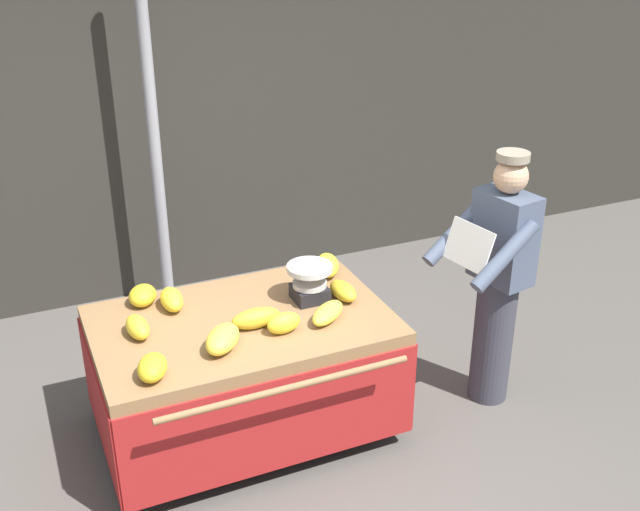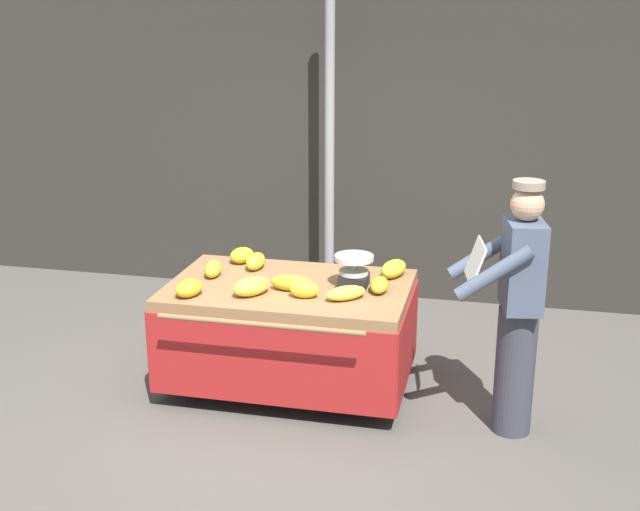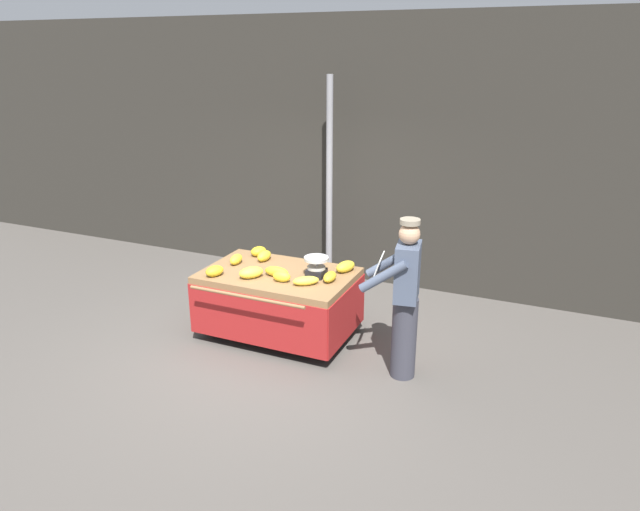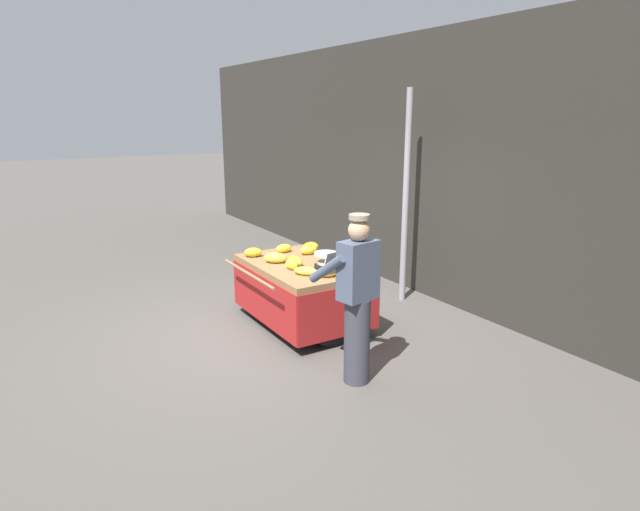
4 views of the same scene
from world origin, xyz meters
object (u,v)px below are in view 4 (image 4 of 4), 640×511
(banana_bunch_3, at_px, (284,248))
(banana_bunch_9, at_px, (253,252))
(street_pole, at_px, (406,198))
(banana_bunch_4, at_px, (309,250))
(banana_cart, at_px, (302,280))
(banana_bunch_8, at_px, (306,271))
(banana_bunch_1, at_px, (275,258))
(weighing_scale, at_px, (326,262))
(banana_bunch_6, at_px, (357,268))
(banana_bunch_7, at_px, (292,264))
(banana_bunch_0, at_px, (330,272))
(banana_bunch_5, at_px, (295,261))
(vendor_person, at_px, (357,299))
(banana_bunch_2, at_px, (311,246))

(banana_bunch_3, distance_m, banana_bunch_9, 0.44)
(street_pole, distance_m, banana_bunch_4, 1.56)
(banana_cart, bearing_deg, banana_bunch_8, -24.87)
(banana_bunch_1, bearing_deg, banana_bunch_9, -164.23)
(weighing_scale, bearing_deg, banana_bunch_4, 163.96)
(street_pole, height_order, banana_bunch_6, street_pole)
(banana_bunch_1, xyz_separation_m, banana_bunch_3, (-0.40, 0.33, -0.01))
(banana_bunch_4, relative_size, banana_bunch_7, 1.20)
(banana_cart, distance_m, banana_bunch_1, 0.44)
(banana_bunch_0, xyz_separation_m, banana_bunch_5, (-0.61, -0.12, 0.01))
(banana_bunch_4, height_order, vendor_person, vendor_person)
(banana_bunch_5, bearing_deg, banana_bunch_2, 135.02)
(banana_bunch_0, distance_m, banana_bunch_1, 0.90)
(banana_bunch_0, distance_m, banana_bunch_2, 1.22)
(banana_bunch_9, xyz_separation_m, vendor_person, (2.21, 0.09, 0.00))
(banana_bunch_5, height_order, vendor_person, vendor_person)
(banana_bunch_2, xyz_separation_m, vendor_person, (2.09, -0.71, 0.00))
(banana_bunch_0, bearing_deg, banana_bunch_5, -169.27)
(banana_cart, bearing_deg, banana_bunch_4, 139.31)
(banana_bunch_7, relative_size, banana_bunch_8, 0.70)
(banana_bunch_7, distance_m, vendor_person, 1.43)
(banana_bunch_1, relative_size, banana_bunch_6, 1.03)
(vendor_person, bearing_deg, banana_bunch_7, 177.81)
(banana_bunch_8, height_order, vendor_person, vendor_person)
(banana_bunch_4, bearing_deg, banana_bunch_3, -136.86)
(banana_bunch_7, height_order, banana_bunch_9, banana_bunch_7)
(banana_bunch_8, xyz_separation_m, vendor_person, (1.14, -0.08, 0.02))
(street_pole, relative_size, banana_bunch_6, 10.59)
(banana_bunch_0, relative_size, banana_bunch_6, 0.89)
(banana_bunch_0, height_order, banana_bunch_1, banana_bunch_1)
(banana_bunch_1, bearing_deg, banana_bunch_3, 140.70)
(vendor_person, bearing_deg, banana_bunch_4, 163.17)
(banana_bunch_6, bearing_deg, banana_bunch_2, 176.49)
(banana_bunch_1, height_order, banana_bunch_6, banana_bunch_1)
(banana_bunch_7, relative_size, banana_bunch_9, 0.90)
(banana_cart, distance_m, banana_bunch_5, 0.30)
(banana_bunch_0, height_order, banana_bunch_4, banana_bunch_4)
(banana_bunch_3, bearing_deg, banana_bunch_4, 43.14)
(weighing_scale, height_order, banana_bunch_5, weighing_scale)
(banana_bunch_8, relative_size, banana_bunch_9, 1.29)
(street_pole, distance_m, banana_bunch_5, 1.93)
(banana_cart, bearing_deg, banana_bunch_6, 25.85)
(banana_bunch_5, bearing_deg, banana_bunch_6, 35.15)
(banana_bunch_1, xyz_separation_m, banana_bunch_9, (-0.41, -0.12, -0.00))
(banana_bunch_2, bearing_deg, banana_cart, -40.44)
(banana_bunch_1, distance_m, banana_bunch_8, 0.66)
(banana_bunch_4, bearing_deg, banana_bunch_8, -32.30)
(banana_cart, distance_m, weighing_scale, 0.57)
(banana_cart, bearing_deg, banana_bunch_1, -125.98)
(banana_cart, distance_m, banana_bunch_3, 0.66)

